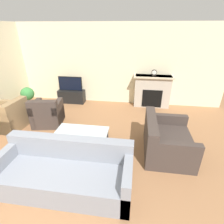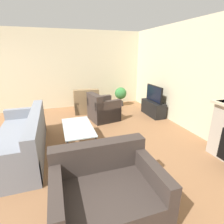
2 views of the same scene
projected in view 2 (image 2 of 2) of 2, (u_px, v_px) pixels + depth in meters
name	position (u px, v px, depth m)	size (l,w,h in m)	color
wall_back	(186.00, 77.00, 4.51)	(8.56, 0.06, 2.70)	beige
wall_left	(76.00, 70.00, 6.30)	(0.06, 7.83, 2.70)	beige
tv_stand	(153.00, 108.00, 5.66)	(0.95, 0.37, 0.46)	black
tv	(154.00, 94.00, 5.50)	(0.85, 0.06, 0.50)	black
couch_sectional	(22.00, 141.00, 3.43)	(2.24, 0.87, 0.82)	gray
couch_loveseat	(106.00, 193.00, 2.16)	(0.99, 1.28, 0.82)	#3D332D
armchair_by_window	(86.00, 103.00, 6.00)	(0.88, 0.86, 0.82)	#8C704C
armchair_accent	(103.00, 110.00, 5.24)	(0.89, 0.90, 0.82)	#3D332D
coffee_table	(78.00, 128.00, 3.78)	(1.18, 0.61, 0.43)	#333338
potted_plant	(121.00, 94.00, 6.59)	(0.44, 0.44, 0.71)	#47474C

